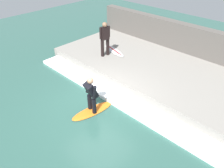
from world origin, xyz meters
TOP-DOWN VIEW (x-y plane):
  - ground_plane at (0.00, 0.00)m, footprint 28.00×28.00m
  - concrete_ledge at (3.56, 0.00)m, footprint 4.40×9.96m
  - back_wall at (6.01, 0.00)m, footprint 0.50×10.46m
  - wave_foam_crest at (0.91, 0.00)m, footprint 0.91×9.46m
  - surfboard_riding at (-0.35, -0.04)m, footprint 1.80×0.80m
  - surfer_riding at (-0.35, -0.04)m, footprint 0.52×0.66m
  - surfer_waiting_near at (2.72, 2.34)m, footprint 0.57×0.33m
  - surfboard_waiting_near at (3.41, 2.35)m, footprint 0.90×1.79m

SIDE VIEW (x-z plane):
  - ground_plane at x=0.00m, z-range 0.00..0.00m
  - surfboard_riding at x=-0.35m, z-range 0.00..0.06m
  - wave_foam_crest at x=0.91m, z-range 0.00..0.14m
  - concrete_ledge at x=3.56m, z-range 0.00..0.48m
  - surfboard_waiting_near at x=3.41m, z-range 0.48..0.54m
  - surfer_riding at x=-0.35m, z-range 0.14..1.61m
  - back_wall at x=6.01m, z-range 0.00..1.92m
  - surfer_waiting_near at x=2.72m, z-range 0.59..2.32m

